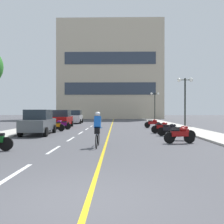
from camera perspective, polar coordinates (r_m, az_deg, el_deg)
ground_plane at (r=25.58m, az=-0.76°, el=-3.60°), size 140.00×140.00×0.00m
curb_left at (r=29.66m, az=-14.64°, el=-2.95°), size 2.40×72.00×0.12m
curb_right at (r=29.27m, az=13.68°, el=-3.00°), size 2.40×72.00×0.12m
lane_dash_0 at (r=7.30m, az=-22.16°, el=-13.52°), size 0.14×2.20×0.01m
lane_dash_1 at (r=11.01m, az=-13.84°, el=-8.80°), size 0.14×2.20×0.01m
lane_dash_2 at (r=14.88m, az=-9.87°, el=-6.41°), size 0.14×2.20×0.01m
lane_dash_3 at (r=18.80m, az=-7.56°, el=-5.01°), size 0.14×2.20×0.01m
lane_dash_4 at (r=22.75m, az=-6.05°, el=-4.08°), size 0.14×2.20×0.01m
lane_dash_5 at (r=26.72m, az=-4.99°, el=-3.43°), size 0.14×2.20×0.01m
lane_dash_6 at (r=30.69m, az=-4.21°, el=-2.94°), size 0.14×2.20×0.01m
lane_dash_7 at (r=34.67m, az=-3.61°, el=-2.57°), size 0.14×2.20×0.01m
lane_dash_8 at (r=38.65m, az=-3.13°, el=-2.27°), size 0.14×2.20×0.01m
lane_dash_9 at (r=42.64m, az=-2.74°, el=-2.03°), size 0.14×2.20×0.01m
lane_dash_10 at (r=46.63m, az=-2.42°, el=-1.83°), size 0.14×2.20×0.01m
lane_dash_11 at (r=50.62m, az=-2.15°, el=-1.66°), size 0.14×2.20×0.01m
centre_line_yellow at (r=28.57m, az=-0.07°, el=-3.18°), size 0.12×66.00×0.01m
office_building at (r=53.67m, az=-0.38°, el=9.86°), size 22.73×6.92×21.30m
street_lamp_mid at (r=22.71m, az=17.19°, el=4.87°), size 1.46×0.36×4.63m
street_lamp_far at (r=39.68m, az=10.28°, el=2.92°), size 1.46×0.36×4.63m
parked_car_near at (r=18.08m, az=-17.27°, el=-2.33°), size 2.12×4.29×1.82m
parked_car_mid at (r=25.47m, az=-11.97°, el=-1.56°), size 2.05×4.26×1.82m
parked_car_far at (r=33.04m, az=-8.88°, el=-1.13°), size 2.07×4.27×1.82m
motorcycle_3 at (r=13.17m, az=15.99°, el=-5.24°), size 1.70×0.60×0.92m
motorcycle_4 at (r=14.63m, az=16.30°, el=-4.69°), size 1.70×0.60×0.92m
motorcycle_5 at (r=16.80m, az=13.79°, el=-4.04°), size 1.68×0.67×0.92m
motorcycle_6 at (r=18.73m, az=12.00°, el=-3.59°), size 1.70×0.60×0.92m
motorcycle_7 at (r=20.79m, az=-13.58°, el=-3.21°), size 1.69×0.60×0.92m
motorcycle_8 at (r=22.41m, az=-12.06°, el=-2.95°), size 1.70×0.60×0.92m
motorcycle_9 at (r=24.39m, az=9.83°, el=-2.68°), size 1.70×0.60×0.92m
cyclist_rider at (r=11.46m, az=-3.52°, el=-3.98°), size 0.42×1.77×1.71m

